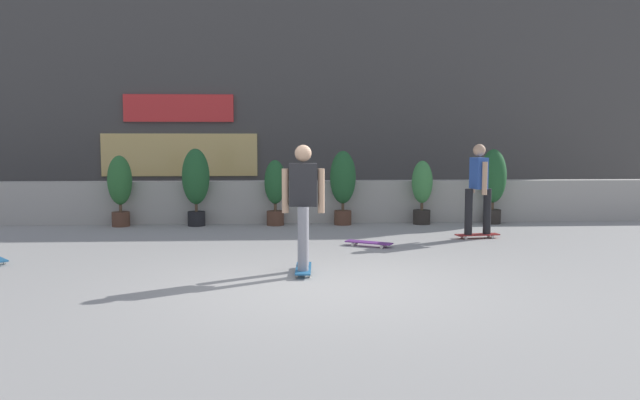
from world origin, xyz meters
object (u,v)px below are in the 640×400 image
skater_by_wall_right (478,186)px  potted_plant_1 (196,181)px  potted_plant_0 (120,186)px  potted_plant_4 (422,189)px  skateboard_near_camera (369,243)px  skater_foreground (303,203)px  potted_plant_3 (343,182)px  potted_plant_2 (275,188)px  potted_plant_5 (493,180)px

skater_by_wall_right → potted_plant_1: bearing=159.4°
potted_plant_0 → potted_plant_4: bearing=0.0°
skater_by_wall_right → skateboard_near_camera: bearing=-159.7°
potted_plant_0 → skateboard_near_camera: size_ratio=1.85×
potted_plant_4 → skater_foreground: 5.53m
potted_plant_0 → potted_plant_3: potted_plant_3 is taller
potted_plant_0 → potted_plant_2: potted_plant_0 is taller
potted_plant_1 → potted_plant_2: (1.63, 0.00, -0.17)m
potted_plant_4 → skater_by_wall_right: size_ratio=0.79×
potted_plant_0 → potted_plant_5: bearing=0.0°
potted_plant_4 → skater_foreground: size_ratio=0.79×
potted_plant_3 → skateboard_near_camera: size_ratio=1.96×
potted_plant_2 → potted_plant_3: potted_plant_3 is taller
potted_plant_1 → potted_plant_4: bearing=0.0°
skateboard_near_camera → potted_plant_5: bearing=42.5°
potted_plant_1 → potted_plant_2: potted_plant_1 is taller
potted_plant_0 → skateboard_near_camera: potted_plant_0 is taller
potted_plant_0 → skateboard_near_camera: 5.56m
potted_plant_4 → potted_plant_5: size_ratio=0.85×
potted_plant_2 → skater_by_wall_right: (3.67, -1.99, 0.17)m
potted_plant_4 → potted_plant_1: bearing=180.0°
potted_plant_1 → potted_plant_3: bearing=-0.0°
potted_plant_0 → potted_plant_2: 3.18m
potted_plant_2 → skater_by_wall_right: size_ratio=0.80×
potted_plant_5 → skateboard_near_camera: potted_plant_5 is taller
potted_plant_3 → potted_plant_4: potted_plant_3 is taller
potted_plant_3 → skater_foreground: (-0.98, -4.85, 0.04)m
skateboard_near_camera → skater_foreground: bearing=-119.0°
potted_plant_2 → skater_foreground: 4.87m
potted_plant_1 → skateboard_near_camera: size_ratio=2.02×
potted_plant_5 → skater_by_wall_right: 2.21m
potted_plant_1 → potted_plant_3: potted_plant_1 is taller
potted_plant_2 → skater_by_wall_right: 4.18m
potted_plant_5 → skater_by_wall_right: size_ratio=0.93×
potted_plant_2 → potted_plant_3: 1.42m
potted_plant_1 → skater_by_wall_right: (5.30, -1.99, 0.00)m
potted_plant_4 → potted_plant_5: (1.52, 0.00, 0.17)m
skater_by_wall_right → potted_plant_4: bearing=106.1°
potted_plant_2 → potted_plant_3: size_ratio=0.88×
potted_plant_1 → skateboard_near_camera: bearing=-40.6°
potted_plant_4 → potted_plant_5: bearing=0.0°
potted_plant_0 → potted_plant_4: (6.26, 0.00, -0.09)m
skateboard_near_camera → potted_plant_0: bearing=149.9°
potted_plant_0 → potted_plant_3: (4.59, -0.00, 0.06)m
potted_plant_5 → skater_by_wall_right: (-0.94, -1.99, 0.01)m
skateboard_near_camera → potted_plant_4: bearing=61.5°
potted_plant_0 → skateboard_near_camera: (4.76, -2.76, -0.78)m
potted_plant_2 → potted_plant_5: (4.61, 0.00, 0.16)m
potted_plant_0 → potted_plant_1: (1.54, 0.00, 0.10)m
potted_plant_2 → skateboard_near_camera: 3.26m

